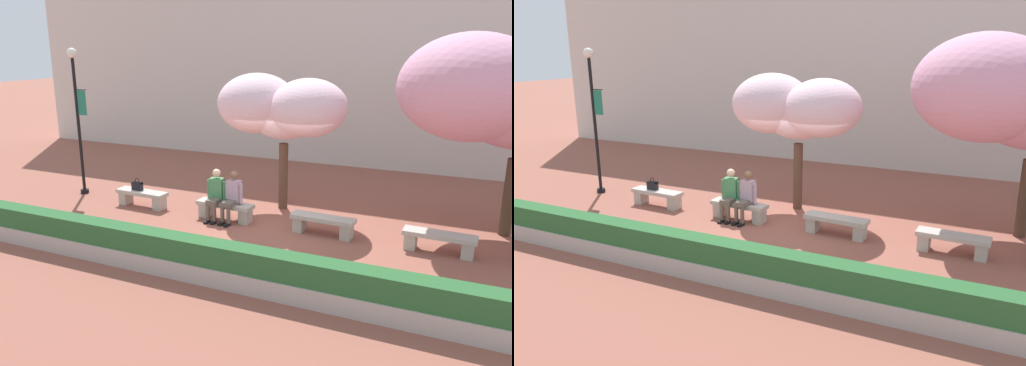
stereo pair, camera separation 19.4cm
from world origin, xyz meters
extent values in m
plane|color=#8E5142|center=(0.00, 0.00, 0.00)|extent=(100.00, 100.00, 0.00)
cube|color=beige|center=(0.00, 9.02, 4.47)|extent=(28.00, 4.00, 8.94)
cube|color=#ADA89E|center=(-3.86, 0.00, 0.40)|extent=(1.52, 0.48, 0.10)
cube|color=#ADA89E|center=(-4.44, 0.02, 0.17)|extent=(0.25, 0.35, 0.35)
cube|color=#ADA89E|center=(-3.28, -0.02, 0.17)|extent=(0.25, 0.35, 0.35)
cube|color=#ADA89E|center=(-1.29, 0.00, 0.40)|extent=(1.52, 0.48, 0.10)
cube|color=#ADA89E|center=(-1.87, 0.02, 0.17)|extent=(0.25, 0.35, 0.35)
cube|color=#ADA89E|center=(-0.70, -0.02, 0.17)|extent=(0.25, 0.35, 0.35)
cube|color=#ADA89E|center=(1.29, 0.00, 0.40)|extent=(1.52, 0.48, 0.10)
cube|color=#ADA89E|center=(0.70, 0.02, 0.17)|extent=(0.25, 0.35, 0.35)
cube|color=#ADA89E|center=(1.87, -0.02, 0.17)|extent=(0.25, 0.35, 0.35)
cube|color=#ADA89E|center=(3.86, 0.00, 0.40)|extent=(1.52, 0.48, 0.10)
cube|color=#ADA89E|center=(3.28, 0.02, 0.17)|extent=(0.25, 0.35, 0.35)
cube|color=#ADA89E|center=(4.44, -0.02, 0.17)|extent=(0.25, 0.35, 0.35)
cube|color=black|center=(-1.58, -0.43, 0.03)|extent=(0.12, 0.23, 0.06)
cylinder|color=brown|center=(-1.58, -0.37, 0.24)|extent=(0.10, 0.10, 0.42)
cube|color=black|center=(-1.40, -0.41, 0.03)|extent=(0.12, 0.23, 0.06)
cylinder|color=brown|center=(-1.41, -0.35, 0.24)|extent=(0.10, 0.10, 0.42)
cube|color=brown|center=(-1.51, -0.18, 0.51)|extent=(0.32, 0.42, 0.12)
cube|color=#428451|center=(-1.53, 0.04, 0.78)|extent=(0.36, 0.25, 0.54)
sphere|color=beige|center=(-1.53, 0.04, 1.19)|extent=(0.21, 0.21, 0.21)
cylinder|color=#428451|center=(-1.74, 0.00, 0.74)|extent=(0.09, 0.09, 0.50)
cylinder|color=#428451|center=(-1.32, 0.04, 0.74)|extent=(0.09, 0.09, 0.50)
cube|color=black|center=(-1.19, -0.40, 0.03)|extent=(0.13, 0.23, 0.06)
cylinder|color=brown|center=(-1.18, -0.35, 0.24)|extent=(0.10, 0.10, 0.42)
cube|color=black|center=(-1.01, -0.43, 0.03)|extent=(0.13, 0.23, 0.06)
cylinder|color=brown|center=(-1.00, -0.37, 0.24)|extent=(0.10, 0.10, 0.42)
cube|color=brown|center=(-1.07, -0.18, 0.51)|extent=(0.33, 0.43, 0.12)
cube|color=#B293A8|center=(-1.04, 0.04, 0.78)|extent=(0.37, 0.26, 0.54)
sphere|color=brown|center=(-1.04, 0.04, 1.19)|extent=(0.21, 0.21, 0.21)
cylinder|color=#B293A8|center=(-1.25, 0.05, 0.74)|extent=(0.09, 0.09, 0.50)
cylinder|color=#B293A8|center=(-0.83, -0.01, 0.74)|extent=(0.09, 0.09, 0.50)
cube|color=black|center=(-4.01, 0.02, 0.56)|extent=(0.30, 0.14, 0.22)
cube|color=black|center=(-4.01, 0.01, 0.65)|extent=(0.30, 0.15, 0.04)
torus|color=black|center=(-4.01, 0.02, 0.72)|extent=(0.14, 0.02, 0.14)
cylinder|color=#513828|center=(-0.29, 1.47, 0.90)|extent=(0.24, 0.24, 1.79)
ellipsoid|color=#F4CCDB|center=(-0.29, 1.47, 2.62)|extent=(1.90, 1.69, 1.43)
ellipsoid|color=#F4CCDB|center=(-1.03, 1.41, 2.82)|extent=(2.09, 2.14, 1.57)
ellipsoid|color=#F4CCDB|center=(0.45, 1.25, 2.79)|extent=(1.94, 2.09, 1.46)
cylinder|color=#473323|center=(5.17, 1.76, 0.91)|extent=(0.27, 0.27, 1.82)
ellipsoid|color=pink|center=(4.10, 1.51, 3.39)|extent=(3.18, 3.27, 2.39)
cylinder|color=black|center=(-6.24, 0.34, 0.06)|extent=(0.24, 0.24, 0.12)
cylinder|color=black|center=(-6.24, 0.34, 1.97)|extent=(0.09, 0.09, 3.94)
sphere|color=white|center=(-6.24, 0.34, 4.08)|extent=(0.28, 0.28, 0.28)
cylinder|color=black|center=(-6.04, 0.34, 3.07)|extent=(0.40, 0.02, 0.02)
cube|color=#1E7056|center=(-6.04, 0.34, 2.70)|extent=(0.30, 0.02, 0.70)
cube|color=#ADA89E|center=(0.00, -3.18, 0.18)|extent=(11.40, 0.50, 0.36)
cube|color=#285B2D|center=(0.00, -3.18, 0.58)|extent=(11.30, 0.44, 0.44)
camera|label=1|loc=(4.40, -10.61, 4.27)|focal=35.00mm
camera|label=2|loc=(4.58, -10.53, 4.27)|focal=35.00mm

